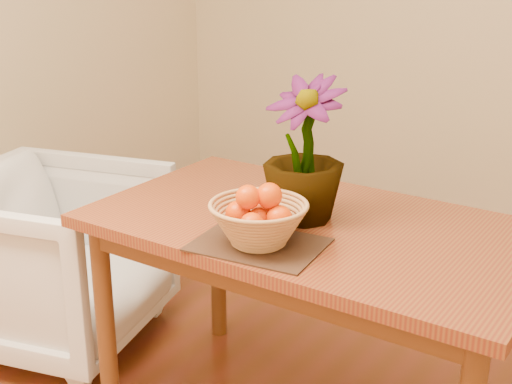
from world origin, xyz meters
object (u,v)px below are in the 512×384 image
Objects in this scene: wicker_basket at (259,225)px; table at (313,247)px; potted_plant at (304,150)px; armchair at (53,250)px.

table is at bearing 80.86° from wicker_basket.
potted_plant is 1.25m from armchair.
table is 3.13× the size of potted_plant.
armchair reaches higher than table.
potted_plant is at bearing -100.77° from armchair.
table is 1.77× the size of armchair.
table is 0.30m from wicker_basket.
armchair is at bearing -176.22° from table.
potted_plant reaches higher than wicker_basket.
armchair is (-1.11, -0.08, -0.58)m from potted_plant.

